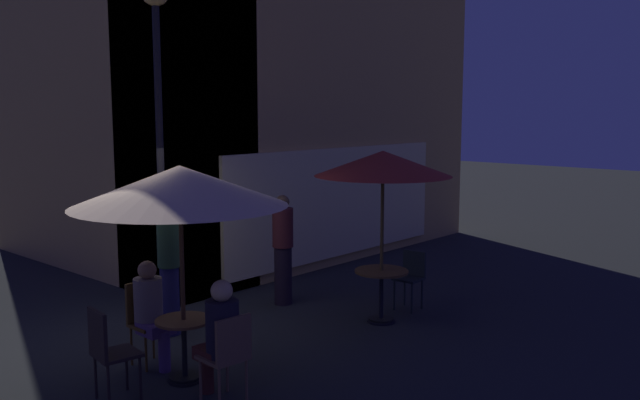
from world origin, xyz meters
TOP-DOWN VIEW (x-y plane):
  - ground_plane at (0.00, 0.00)m, footprint 60.00×60.00m
  - cafe_building at (3.83, 3.12)m, footprint 8.44×6.64m
  - street_lamp_near_corner at (0.52, 0.82)m, footprint 0.39×0.39m
  - cafe_table_0 at (2.56, -1.54)m, footprint 0.77×0.77m
  - cafe_table_1 at (-0.61, -1.15)m, footprint 0.63×0.63m
  - patio_umbrella_0 at (2.56, -1.54)m, footprint 1.93×1.93m
  - patio_umbrella_1 at (-0.61, -1.15)m, footprint 2.37×2.37m
  - cafe_chair_0 at (3.40, -1.49)m, footprint 0.41×0.41m
  - cafe_chair_1 at (-0.60, -0.37)m, footprint 0.39×0.39m
  - cafe_chair_2 at (-1.48, -1.02)m, footprint 0.49×0.49m
  - cafe_chair_3 at (-0.68, -1.99)m, footprint 0.46×0.46m
  - patron_seated_0 at (-0.60, -0.51)m, footprint 0.34×0.54m
  - patron_seated_1 at (-0.67, -1.85)m, footprint 0.38×0.54m
  - patron_standing_2 at (2.26, 0.14)m, footprint 0.33×0.33m
  - patron_standing_3 at (0.23, 0.27)m, footprint 0.30×0.30m

SIDE VIEW (x-z plane):
  - ground_plane at x=0.00m, z-range 0.00..0.00m
  - cafe_table_1 at x=-0.61m, z-range 0.13..0.84m
  - cafe_chair_0 at x=3.40m, z-range 0.10..0.99m
  - cafe_table_0 at x=2.56m, z-range 0.19..0.95m
  - cafe_chair_3 at x=-0.68m, z-range 0.10..1.05m
  - cafe_chair_1 at x=-0.60m, z-range 0.10..1.10m
  - cafe_chair_2 at x=-1.48m, z-range 0.10..1.11m
  - patron_seated_0 at x=-0.60m, z-range 0.08..1.36m
  - patron_seated_1 at x=-0.67m, z-range 0.09..1.39m
  - patron_standing_2 at x=2.26m, z-range 0.01..1.74m
  - patron_standing_3 at x=0.23m, z-range 0.02..1.76m
  - patio_umbrella_1 at x=-0.61m, z-range 0.99..3.42m
  - patio_umbrella_0 at x=2.56m, z-range 1.04..3.50m
  - street_lamp_near_corner at x=0.52m, z-range 1.20..6.02m
  - cafe_building at x=3.83m, z-range -0.01..8.30m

